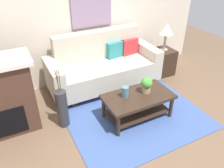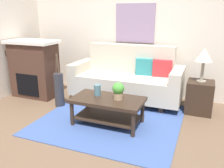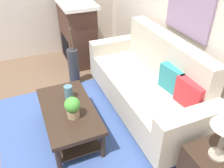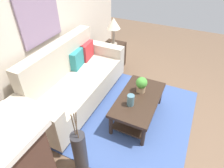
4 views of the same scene
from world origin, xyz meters
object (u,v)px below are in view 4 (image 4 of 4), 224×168
(couch, at_px, (75,82))
(throw_pillow_teal, at_px, (77,59))
(coffee_table, at_px, (138,103))
(tabletop_vase, at_px, (131,100))
(floor_vase, at_px, (80,152))
(framed_painting, at_px, (39,16))
(table_lamp, at_px, (114,24))
(potted_plant_tabletop, at_px, (141,84))
(throw_pillow_crimson, at_px, (87,51))
(side_table, at_px, (113,56))

(couch, bearing_deg, throw_pillow_teal, 20.89)
(coffee_table, bearing_deg, tabletop_vase, 161.77)
(coffee_table, bearing_deg, floor_vase, 162.16)
(throw_pillow_teal, distance_m, coffee_table, 1.34)
(throw_pillow_teal, distance_m, framed_painting, 0.93)
(throw_pillow_teal, bearing_deg, table_lamp, -12.62)
(couch, bearing_deg, potted_plant_tabletop, -77.94)
(throw_pillow_crimson, bearing_deg, coffee_table, -114.97)
(couch, distance_m, tabletop_vase, 1.08)
(side_table, bearing_deg, coffee_table, -141.53)
(tabletop_vase, bearing_deg, throw_pillow_teal, 69.09)
(potted_plant_tabletop, xyz_separation_m, side_table, (1.13, 1.01, -0.29))
(table_lamp, bearing_deg, potted_plant_tabletop, -138.41)
(throw_pillow_crimson, bearing_deg, potted_plant_tabletop, -108.91)
(throw_pillow_crimson, height_order, tabletop_vase, throw_pillow_crimson)
(couch, xyz_separation_m, side_table, (1.37, -0.11, -0.15))
(throw_pillow_crimson, height_order, framed_painting, framed_painting)
(tabletop_vase, distance_m, side_table, 1.80)
(side_table, relative_size, table_lamp, 0.98)
(coffee_table, bearing_deg, throw_pillow_teal, 78.49)
(coffee_table, distance_m, tabletop_vase, 0.29)
(framed_painting, bearing_deg, potted_plant_tabletop, -81.45)
(couch, relative_size, side_table, 3.83)
(coffee_table, distance_m, framed_painting, 1.99)
(throw_pillow_crimson, relative_size, potted_plant_tabletop, 1.37)
(coffee_table, distance_m, table_lamp, 1.79)
(throw_pillow_teal, xyz_separation_m, side_table, (1.04, -0.23, -0.40))
(throw_pillow_crimson, bearing_deg, floor_vase, -152.39)
(couch, bearing_deg, floor_vase, -143.84)
(coffee_table, height_order, framed_painting, framed_painting)
(throw_pillow_crimson, relative_size, floor_vase, 0.57)
(tabletop_vase, bearing_deg, throw_pillow_crimson, 56.64)
(coffee_table, height_order, table_lamp, table_lamp)
(couch, height_order, throw_pillow_crimson, couch)
(tabletop_vase, bearing_deg, coffee_table, -18.23)
(coffee_table, height_order, side_table, side_table)
(potted_plant_tabletop, bearing_deg, coffee_table, -171.25)
(side_table, distance_m, framed_painting, 1.91)
(throw_pillow_teal, distance_m, table_lamp, 1.11)
(table_lamp, height_order, framed_painting, framed_painting)
(throw_pillow_crimson, relative_size, framed_painting, 0.45)
(throw_pillow_crimson, distance_m, framed_painting, 1.09)
(table_lamp, bearing_deg, side_table, -135.00)
(throw_pillow_crimson, xyz_separation_m, side_table, (0.71, -0.23, -0.40))
(throw_pillow_crimson, bearing_deg, framed_painting, 152.75)
(potted_plant_tabletop, height_order, side_table, potted_plant_tabletop)
(floor_vase, bearing_deg, side_table, 15.35)
(couch, xyz_separation_m, floor_vase, (-1.06, -0.77, -0.12))
(potted_plant_tabletop, bearing_deg, table_lamp, 41.59)
(throw_pillow_crimson, bearing_deg, couch, -169.20)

